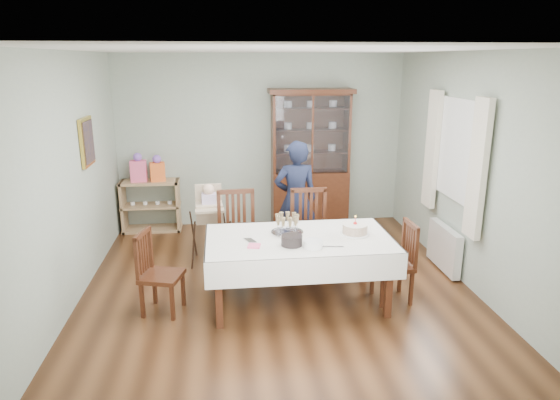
{
  "coord_description": "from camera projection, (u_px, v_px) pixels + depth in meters",
  "views": [
    {
      "loc": [
        -0.56,
        -5.36,
        2.61
      ],
      "look_at": [
        0.05,
        0.2,
        1.02
      ],
      "focal_mm": 32.0,
      "sensor_mm": 36.0,
      "label": 1
    }
  ],
  "objects": [
    {
      "name": "gift_bag_pink",
      "position": [
        138.0,
        169.0,
        7.59
      ],
      "size": [
        0.25,
        0.17,
        0.44
      ],
      "color": "#FF5D8B",
      "rests_on": "sideboard"
    },
    {
      "name": "chair_far_right",
      "position": [
        311.0,
        250.0,
        6.2
      ],
      "size": [
        0.48,
        0.48,
        1.06
      ],
      "rotation": [
        0.0,
        0.0,
        0.01
      ],
      "color": "#432010",
      "rests_on": "floor"
    },
    {
      "name": "room_shell",
      "position": [
        273.0,
        138.0,
        5.94
      ],
      "size": [
        5.0,
        5.0,
        5.0
      ],
      "color": "#9EAA99",
      "rests_on": "floor"
    },
    {
      "name": "plate_stack_dark",
      "position": [
        292.0,
        240.0,
        5.12
      ],
      "size": [
        0.22,
        0.22,
        0.11
      ],
      "primitive_type": "cylinder",
      "rotation": [
        0.0,
        0.0,
        -0.0
      ],
      "color": "black",
      "rests_on": "dining_table"
    },
    {
      "name": "radiator",
      "position": [
        444.0,
        248.0,
        6.33
      ],
      "size": [
        0.1,
        0.8,
        0.55
      ],
      "primitive_type": "cube",
      "color": "white",
      "rests_on": "floor"
    },
    {
      "name": "china_cabinet",
      "position": [
        310.0,
        157.0,
        7.83
      ],
      "size": [
        1.3,
        0.48,
        2.18
      ],
      "color": "#432010",
      "rests_on": "floor"
    },
    {
      "name": "napkin_stack",
      "position": [
        254.0,
        246.0,
        5.09
      ],
      "size": [
        0.15,
        0.15,
        0.02
      ],
      "primitive_type": "cube",
      "rotation": [
        0.0,
        0.0,
        -0.19
      ],
      "color": "#FF5D8B",
      "rests_on": "dining_table"
    },
    {
      "name": "window",
      "position": [
        458.0,
        150.0,
        6.0
      ],
      "size": [
        0.04,
        1.02,
        1.22
      ],
      "primitive_type": "cube",
      "color": "white",
      "rests_on": "room_shell"
    },
    {
      "name": "birthday_cake",
      "position": [
        355.0,
        229.0,
        5.44
      ],
      "size": [
        0.31,
        0.31,
        0.22
      ],
      "color": "white",
      "rests_on": "dining_table"
    },
    {
      "name": "cutlery",
      "position": [
        247.0,
        240.0,
        5.25
      ],
      "size": [
        0.16,
        0.18,
        0.01
      ],
      "primitive_type": null,
      "rotation": [
        0.0,
        0.0,
        0.42
      ],
      "color": "silver",
      "rests_on": "dining_table"
    },
    {
      "name": "floor",
      "position": [
        278.0,
        288.0,
        5.9
      ],
      "size": [
        5.0,
        5.0,
        0.0
      ],
      "primitive_type": "plane",
      "color": "#593319",
      "rests_on": "ground"
    },
    {
      "name": "curtain_right",
      "position": [
        432.0,
        150.0,
        6.61
      ],
      "size": [
        0.07,
        0.3,
        1.55
      ],
      "primitive_type": "cube",
      "color": "silver",
      "rests_on": "room_shell"
    },
    {
      "name": "sideboard",
      "position": [
        151.0,
        206.0,
        7.79
      ],
      "size": [
        0.9,
        0.38,
        0.8
      ],
      "color": "tan",
      "rests_on": "floor"
    },
    {
      "name": "chair_end_left",
      "position": [
        161.0,
        289.0,
        5.28
      ],
      "size": [
        0.49,
        0.49,
        0.89
      ],
      "rotation": [
        0.0,
        0.0,
        1.31
      ],
      "color": "#432010",
      "rests_on": "floor"
    },
    {
      "name": "champagne_tray",
      "position": [
        287.0,
        227.0,
        5.46
      ],
      "size": [
        0.36,
        0.36,
        0.22
      ],
      "color": "silver",
      "rests_on": "dining_table"
    },
    {
      "name": "cake_knife",
      "position": [
        331.0,
        247.0,
        5.08
      ],
      "size": [
        0.25,
        0.06,
        0.01
      ],
      "primitive_type": "cube",
      "rotation": [
        0.0,
        0.0,
        -0.14
      ],
      "color": "silver",
      "rests_on": "dining_table"
    },
    {
      "name": "plate_stack_white",
      "position": [
        313.0,
        244.0,
        5.05
      ],
      "size": [
        0.24,
        0.24,
        0.08
      ],
      "primitive_type": "cylinder",
      "rotation": [
        0.0,
        0.0,
        0.31
      ],
      "color": "white",
      "rests_on": "dining_table"
    },
    {
      "name": "dining_table",
      "position": [
        299.0,
        270.0,
        5.46
      ],
      "size": [
        2.01,
        1.17,
        0.76
      ],
      "rotation": [
        0.0,
        0.0,
        0.01
      ],
      "color": "#432010",
      "rests_on": "floor"
    },
    {
      "name": "chair_far_left",
      "position": [
        238.0,
        253.0,
        6.09
      ],
      "size": [
        0.51,
        0.51,
        1.07
      ],
      "rotation": [
        0.0,
        0.0,
        0.07
      ],
      "color": "#432010",
      "rests_on": "floor"
    },
    {
      "name": "woman",
      "position": [
        296.0,
        200.0,
        6.66
      ],
      "size": [
        0.61,
        0.42,
        1.59
      ],
      "primitive_type": "imported",
      "rotation": [
        0.0,
        0.0,
        3.22
      ],
      "color": "black",
      "rests_on": "floor"
    },
    {
      "name": "curtain_left",
      "position": [
        478.0,
        169.0,
        5.43
      ],
      "size": [
        0.07,
        0.3,
        1.55
      ],
      "primitive_type": "cube",
      "color": "silver",
      "rests_on": "room_shell"
    },
    {
      "name": "chair_end_right",
      "position": [
        393.0,
        277.0,
        5.55
      ],
      "size": [
        0.42,
        0.42,
        0.9
      ],
      "rotation": [
        0.0,
        0.0,
        -1.53
      ],
      "color": "#432010",
      "rests_on": "floor"
    },
    {
      "name": "picture_frame",
      "position": [
        87.0,
        142.0,
        5.98
      ],
      "size": [
        0.04,
        0.48,
        0.58
      ],
      "primitive_type": "cube",
      "color": "gold",
      "rests_on": "room_shell"
    },
    {
      "name": "gift_bag_orange",
      "position": [
        157.0,
        169.0,
        7.62
      ],
      "size": [
        0.24,
        0.19,
        0.41
      ],
      "color": "orange",
      "rests_on": "sideboard"
    },
    {
      "name": "high_chair",
      "position": [
        210.0,
        231.0,
        6.61
      ],
      "size": [
        0.49,
        0.49,
        1.05
      ],
      "rotation": [
        0.0,
        0.0,
        0.06
      ],
      "color": "black",
      "rests_on": "floor"
    }
  ]
}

